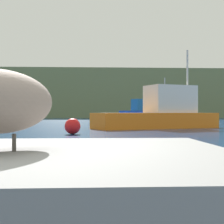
# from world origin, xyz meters

# --- Properties ---
(hillside_backdrop) EXTENTS (140.00, 17.12, 8.58)m
(hillside_backdrop) POSITION_xyz_m (0.00, 65.34, 4.29)
(hillside_backdrop) COLOR #6B7A51
(hillside_backdrop) RESTS_ON ground
(fishing_boat_blue) EXTENTS (7.11, 4.22, 5.08)m
(fishing_boat_blue) POSITION_xyz_m (7.54, 37.55, 0.87)
(fishing_boat_blue) COLOR blue
(fishing_boat_blue) RESTS_ON ground
(fishing_boat_orange) EXTENTS (8.18, 5.07, 5.01)m
(fishing_boat_orange) POSITION_xyz_m (5.43, 18.70, 0.93)
(fishing_boat_orange) COLOR orange
(fishing_boat_orange) RESTS_ON ground
(mooring_buoy) EXTENTS (0.72, 0.72, 0.72)m
(mooring_buoy) POSITION_xyz_m (0.29, 12.87, 0.36)
(mooring_buoy) COLOR red
(mooring_buoy) RESTS_ON ground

